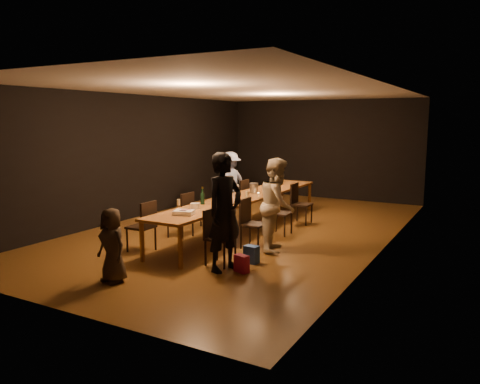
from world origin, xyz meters
The scene contains 30 objects.
ground centered at (0.00, 0.00, 0.00)m, with size 10.00×10.00×0.00m, color #4B2E12.
room_shell centered at (0.00, 0.00, 2.08)m, with size 6.04×10.04×3.02m.
table centered at (0.00, 0.00, 0.70)m, with size 0.90×6.00×0.75m.
chair_right_0 centered at (0.85, -2.40, 0.47)m, with size 0.42×0.42×0.93m, color black, non-canonical shape.
chair_right_1 centered at (0.85, -1.20, 0.47)m, with size 0.42×0.42×0.93m, color black, non-canonical shape.
chair_right_2 centered at (0.85, 0.00, 0.47)m, with size 0.42×0.42×0.93m, color black, non-canonical shape.
chair_right_3 centered at (0.85, 1.20, 0.47)m, with size 0.42×0.42×0.93m, color black, non-canonical shape.
chair_left_0 centered at (-0.85, -2.40, 0.47)m, with size 0.42×0.42×0.93m, color black, non-canonical shape.
chair_left_1 centered at (-0.85, -1.20, 0.47)m, with size 0.42×0.42×0.93m, color black, non-canonical shape.
chair_left_2 centered at (-0.85, 0.00, 0.47)m, with size 0.42×0.42×0.93m, color black, non-canonical shape.
chair_left_3 centered at (-0.85, 1.20, 0.47)m, with size 0.42×0.42×0.93m, color black, non-canonical shape.
woman_birthday centered at (1.06, -2.60, 0.94)m, with size 0.69×0.45×1.89m, color black.
woman_tan centered at (1.29, -1.13, 0.85)m, with size 0.83×0.65×1.71m, color beige.
man_blue centered at (-1.35, 1.67, 0.78)m, with size 1.01×0.58×1.57m, color #8BA0D7.
child centered at (-0.12, -3.87, 0.55)m, with size 0.54×0.35×1.11m, color #3A2D20.
gift_bag_red centered at (1.35, -2.58, 0.14)m, with size 0.24×0.13×0.28m, color #BA1C52.
gift_bag_blue centered at (1.26, -2.07, 0.15)m, with size 0.24×0.16×0.30m, color #264FA8.
birthday_cake centered at (0.05, -2.30, 0.79)m, with size 0.40×0.36×0.08m.
plate_stack centered at (-0.12, -1.73, 0.80)m, with size 0.18×0.18×0.10m, color white.
champagne_bottle centered at (-0.24, -1.29, 0.92)m, with size 0.08×0.08×0.35m, color black, non-canonical shape.
ice_bucket centered at (-0.05, 0.53, 0.86)m, with size 0.20×0.20×0.22m, color silver.
wineglass_0 centered at (-0.27, -2.03, 0.85)m, with size 0.06×0.06×0.21m, color beige, non-canonical shape.
wineglass_1 centered at (0.28, -1.68, 0.85)m, with size 0.06×0.06×0.21m, color beige, non-canonical shape.
wineglass_2 centered at (-0.16, -0.85, 0.85)m, with size 0.06×0.06×0.21m, color silver, non-canonical shape.
wineglass_3 centered at (0.38, -0.60, 0.85)m, with size 0.06×0.06×0.21m, color beige, non-canonical shape.
wineglass_4 centered at (-0.32, 0.25, 0.85)m, with size 0.06×0.06×0.21m, color silver, non-canonical shape.
wineglass_5 centered at (0.26, 0.98, 0.85)m, with size 0.06×0.06×0.21m, color silver, non-canonical shape.
tealight_near centered at (0.15, -2.33, 0.77)m, with size 0.05×0.05×0.03m, color #B2B7B2.
tealight_mid centered at (0.15, 0.36, 0.77)m, with size 0.05×0.05×0.03m, color #B2B7B2.
tealight_far centered at (0.15, 1.42, 0.77)m, with size 0.05×0.05×0.03m, color #B2B7B2.
Camera 1 is at (4.78, -8.80, 2.37)m, focal length 35.00 mm.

